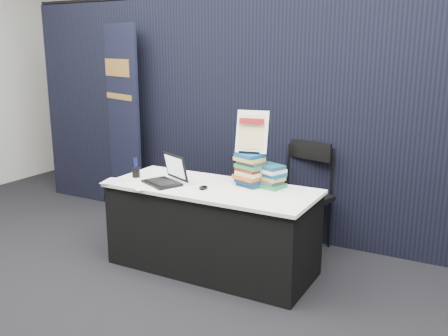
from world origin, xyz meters
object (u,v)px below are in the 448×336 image
book_stack_tall (250,170)px  stacking_chair (303,192)px  book_stack_short (271,176)px  info_sign (252,132)px  laptop (165,176)px  display_table (212,228)px  pullup_banner (119,130)px

book_stack_tall → stacking_chair: 0.73m
book_stack_short → info_sign: bearing=-173.4°
laptop → info_sign: (0.68, 0.31, 0.40)m
display_table → stacking_chair: 0.97m
display_table → info_sign: (0.27, 0.21, 0.83)m
display_table → laptop: 0.61m
info_sign → book_stack_tall: bearing=-102.0°
laptop → pullup_banner: pullup_banner is taller
book_stack_short → info_sign: (-0.17, -0.02, 0.36)m
pullup_banner → book_stack_short: bearing=2.4°
laptop → book_stack_short: 0.92m
book_stack_short → pullup_banner: 2.36m
info_sign → laptop: bearing=-167.4°
info_sign → pullup_banner: 2.21m
laptop → book_stack_tall: 0.74m
book_stack_tall → stacking_chair: bearing=66.3°
stacking_chair → book_stack_short: bearing=-85.4°
laptop → stacking_chair: size_ratio=0.38×
book_stack_tall → stacking_chair: (0.26, 0.60, -0.32)m
book_stack_tall → pullup_banner: size_ratio=0.13×
display_table → book_stack_short: bearing=27.4°
book_stack_tall → pullup_banner: pullup_banner is taller
laptop → stacking_chair: stacking_chair is taller
laptop → book_stack_short: laptop is taller
display_table → pullup_banner: bearing=152.2°
book_stack_short → pullup_banner: pullup_banner is taller
display_table → book_stack_tall: 0.61m
display_table → laptop: (-0.41, -0.10, 0.43)m
stacking_chair → book_stack_tall: bearing=-99.4°
display_table → book_stack_short: book_stack_short is taller
book_stack_tall → book_stack_short: size_ratio=1.06×
pullup_banner → stacking_chair: size_ratio=2.09×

